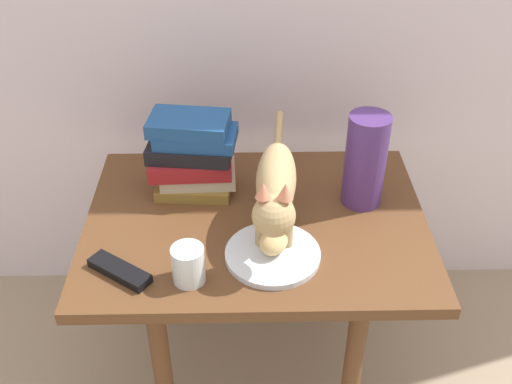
% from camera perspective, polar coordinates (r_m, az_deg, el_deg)
% --- Properties ---
extents(ground_plane, '(6.00, 6.00, 0.00)m').
position_cam_1_polar(ground_plane, '(1.85, 0.00, -16.12)').
color(ground_plane, gray).
extents(side_table, '(0.81, 0.60, 0.56)m').
position_cam_1_polar(side_table, '(1.50, 0.00, -4.80)').
color(side_table, brown).
rests_on(side_table, ground).
extents(plate, '(0.21, 0.21, 0.01)m').
position_cam_1_polar(plate, '(1.35, 1.57, -5.87)').
color(plate, silver).
rests_on(plate, side_table).
extents(bread_roll, '(0.08, 0.10, 0.05)m').
position_cam_1_polar(bread_roll, '(1.33, 1.67, -4.66)').
color(bread_roll, '#E0BC7A').
rests_on(bread_roll, plate).
extents(cat, '(0.11, 0.48, 0.23)m').
position_cam_1_polar(cat, '(1.33, 1.86, 0.49)').
color(cat, tan).
rests_on(cat, side_table).
extents(book_stack, '(0.23, 0.15, 0.20)m').
position_cam_1_polar(book_stack, '(1.51, -5.96, 3.48)').
color(book_stack, olive).
rests_on(book_stack, side_table).
extents(green_vase, '(0.10, 0.10, 0.24)m').
position_cam_1_polar(green_vase, '(1.47, 10.23, 2.94)').
color(green_vase, '#4C2D72').
rests_on(green_vase, side_table).
extents(candle_jar, '(0.07, 0.07, 0.08)m').
position_cam_1_polar(candle_jar, '(1.28, -6.35, -6.93)').
color(candle_jar, silver).
rests_on(candle_jar, side_table).
extents(tv_remote, '(0.15, 0.12, 0.02)m').
position_cam_1_polar(tv_remote, '(1.34, -12.68, -7.21)').
color(tv_remote, black).
rests_on(tv_remote, side_table).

